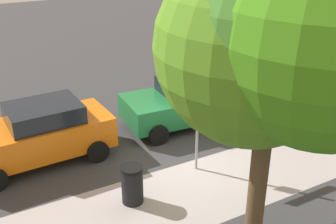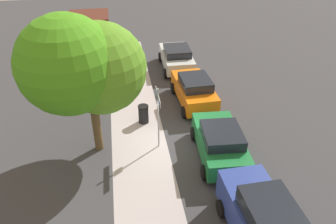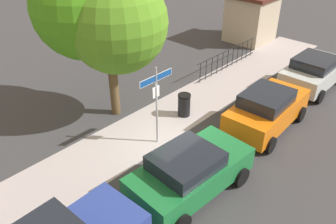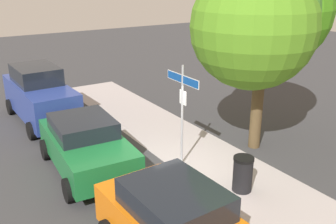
# 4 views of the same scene
# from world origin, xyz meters

# --- Properties ---
(ground_plane) EXTENTS (60.00, 60.00, 0.00)m
(ground_plane) POSITION_xyz_m (0.00, 0.00, 0.00)
(ground_plane) COLOR #38383A
(sidewalk_strip) EXTENTS (24.00, 2.60, 0.00)m
(sidewalk_strip) POSITION_xyz_m (2.00, 1.30, 0.00)
(sidewalk_strip) COLOR #AAA1A1
(sidewalk_strip) RESTS_ON ground_plane
(street_sign) EXTENTS (1.55, 0.07, 3.09)m
(street_sign) POSITION_xyz_m (-0.05, 0.40, 2.12)
(street_sign) COLOR #9EA0A5
(street_sign) RESTS_ON ground_plane
(shade_tree) EXTENTS (4.39, 5.06, 6.47)m
(shade_tree) POSITION_xyz_m (0.07, 3.30, 4.32)
(shade_tree) COLOR brown
(shade_tree) RESTS_ON ground_plane
(car_blue) EXTENTS (4.64, 2.03, 2.18)m
(car_blue) POSITION_xyz_m (-6.05, -2.20, 1.07)
(car_blue) COLOR navy
(car_blue) RESTS_ON ground_plane
(car_green) EXTENTS (4.12, 2.28, 1.57)m
(car_green) POSITION_xyz_m (-1.25, -2.17, 0.81)
(car_green) COLOR #1A6D34
(car_green) RESTS_ON ground_plane
(trash_bin) EXTENTS (0.55, 0.55, 0.98)m
(trash_bin) POSITION_xyz_m (2.09, 0.90, 0.49)
(trash_bin) COLOR black
(trash_bin) RESTS_ON ground_plane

